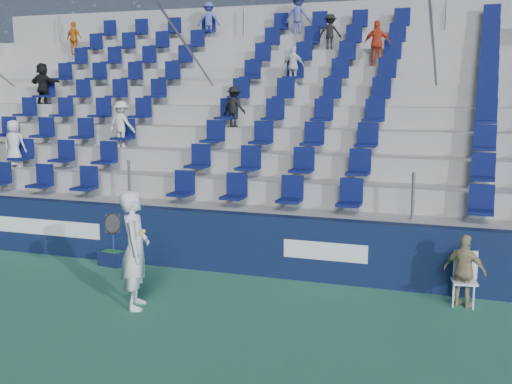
% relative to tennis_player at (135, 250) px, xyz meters
% --- Properties ---
extents(ground, '(70.00, 70.00, 0.00)m').
position_rel_tennis_player_xyz_m(ground, '(1.15, -0.63, -0.99)').
color(ground, '#307255').
rests_on(ground, ground).
extents(sponsor_wall, '(24.00, 0.32, 1.20)m').
position_rel_tennis_player_xyz_m(sponsor_wall, '(1.15, 2.52, -0.39)').
color(sponsor_wall, '#101B3C').
rests_on(sponsor_wall, ground).
extents(grandstand, '(24.00, 8.17, 6.63)m').
position_rel_tennis_player_xyz_m(grandstand, '(1.14, 7.62, 1.15)').
color(grandstand, '#9B9B96').
rests_on(grandstand, ground).
extents(tennis_player, '(0.76, 0.85, 1.98)m').
position_rel_tennis_player_xyz_m(tennis_player, '(0.00, 0.00, 0.00)').
color(tennis_player, silver).
rests_on(tennis_player, ground).
extents(line_judge_chair, '(0.46, 0.47, 0.91)m').
position_rel_tennis_player_xyz_m(line_judge_chair, '(5.15, 2.02, -0.47)').
color(line_judge_chair, white).
rests_on(line_judge_chair, ground).
extents(line_judge, '(0.78, 0.51, 1.23)m').
position_rel_tennis_player_xyz_m(line_judge, '(5.15, 1.87, -0.37)').
color(line_judge, tan).
rests_on(line_judge, ground).
extents(ball_bin, '(0.58, 0.43, 0.30)m').
position_rel_tennis_player_xyz_m(ball_bin, '(-1.79, 2.12, -0.83)').
color(ball_bin, '#10173C').
rests_on(ball_bin, ground).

